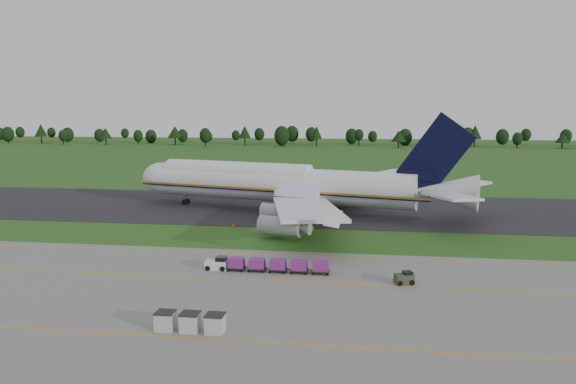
# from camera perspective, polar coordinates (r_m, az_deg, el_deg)

# --- Properties ---
(ground) EXTENTS (600.00, 600.00, 0.00)m
(ground) POSITION_cam_1_polar(r_m,az_deg,el_deg) (90.53, -2.46, -4.71)
(ground) COLOR #244C16
(ground) RESTS_ON ground
(apron) EXTENTS (300.00, 52.00, 0.06)m
(apron) POSITION_cam_1_polar(r_m,az_deg,el_deg) (58.82, -8.64, -12.16)
(apron) COLOR slate
(apron) RESTS_ON ground
(taxiway) EXTENTS (300.00, 40.00, 0.08)m
(taxiway) POSITION_cam_1_polar(r_m,az_deg,el_deg) (117.60, 0.03, -1.60)
(taxiway) COLOR black
(taxiway) RESTS_ON ground
(apron_markings) EXTENTS (300.00, 30.20, 0.01)m
(apron_markings) POSITION_cam_1_polar(r_m,az_deg,el_deg) (65.16, -6.85, -10.01)
(apron_markings) COLOR #C88C0B
(apron_markings) RESTS_ON apron
(tree_line) EXTENTS (522.94, 21.46, 11.79)m
(tree_line) POSITION_cam_1_polar(r_m,az_deg,el_deg) (306.82, 8.66, 5.71)
(tree_line) COLOR black
(tree_line) RESTS_ON ground
(aircraft) EXTENTS (71.70, 67.43, 20.08)m
(aircraft) POSITION_cam_1_polar(r_m,az_deg,el_deg) (111.84, -0.37, 0.82)
(aircraft) COLOR silver
(aircraft) RESTS_ON ground
(baggage_train) EXTENTS (15.98, 1.70, 1.63)m
(baggage_train) POSITION_cam_1_polar(r_m,az_deg,el_deg) (72.14, -2.36, -7.39)
(baggage_train) COLOR silver
(baggage_train) RESTS_ON apron
(utility_cart) EXTENTS (2.46, 1.95, 1.18)m
(utility_cart) POSITION_cam_1_polar(r_m,az_deg,el_deg) (68.65, 11.71, -8.66)
(utility_cart) COLOR #333626
(utility_cart) RESTS_ON apron
(uld_row) EXTENTS (6.58, 1.78, 1.75)m
(uld_row) POSITION_cam_1_polar(r_m,az_deg,el_deg) (54.48, -9.92, -12.89)
(uld_row) COLOR #AFAFAF
(uld_row) RESTS_ON apron
(edge_markers) EXTENTS (14.44, 0.30, 0.60)m
(edge_markers) POSITION_cam_1_polar(r_m,az_deg,el_deg) (97.65, -1.57, -3.56)
(edge_markers) COLOR #FF4B08
(edge_markers) RESTS_ON ground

